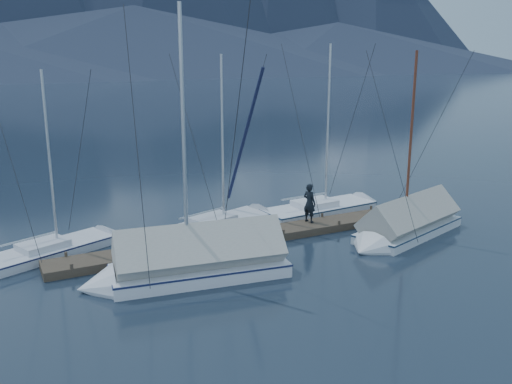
# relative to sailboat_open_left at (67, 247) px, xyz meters

# --- Properties ---
(ground) EXTENTS (1000.00, 1000.00, 0.00)m
(ground) POSITION_rel_sailboat_open_left_xyz_m (7.71, -4.41, -0.14)
(ground) COLOR black
(ground) RESTS_ON ground
(dock) EXTENTS (18.00, 1.50, 0.54)m
(dock) POSITION_rel_sailboat_open_left_xyz_m (7.71, -2.41, -0.04)
(dock) COLOR #382D23
(dock) RESTS_ON ground
(mooring_posts) EXTENTS (15.12, 1.52, 0.35)m
(mooring_posts) POSITION_rel_sailboat_open_left_xyz_m (7.21, -2.41, 0.21)
(mooring_posts) COLOR #382D23
(mooring_posts) RESTS_ON ground
(sailboat_open_left) EXTENTS (6.41, 4.00, 8.22)m
(sailboat_open_left) POSITION_rel_sailboat_open_left_xyz_m (0.00, 0.00, 0.00)
(sailboat_open_left) COLOR silver
(sailboat_open_left) RESTS_ON ground
(sailboat_open_mid) EXTENTS (6.97, 3.88, 8.88)m
(sailboat_open_mid) POSITION_rel_sailboat_open_left_xyz_m (7.59, 0.02, 0.01)
(sailboat_open_mid) COLOR silver
(sailboat_open_mid) RESTS_ON ground
(sailboat_open_right) EXTENTS (7.28, 3.06, 9.44)m
(sailboat_open_right) POSITION_rel_sailboat_open_left_xyz_m (13.45, -0.11, 0.02)
(sailboat_open_right) COLOR silver
(sailboat_open_right) RESTS_ON ground
(sailboat_covered_near) EXTENTS (7.33, 4.13, 9.12)m
(sailboat_covered_near) POSITION_rel_sailboat_open_left_xyz_m (13.82, -5.09, 0.31)
(sailboat_covered_near) COLOR silver
(sailboat_covered_near) RESTS_ON ground
(sailboat_covered_far) EXTENTS (7.83, 3.46, 10.65)m
(sailboat_covered_far) POSITION_rel_sailboat_open_left_xyz_m (3.34, -5.17, 0.38)
(sailboat_covered_far) COLOR white
(sailboat_covered_far) RESTS_ON ground
(person) EXTENTS (0.65, 0.79, 1.86)m
(person) POSITION_rel_sailboat_open_left_xyz_m (10.69, -2.11, 1.12)
(person) COLOR black
(person) RESTS_ON dock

